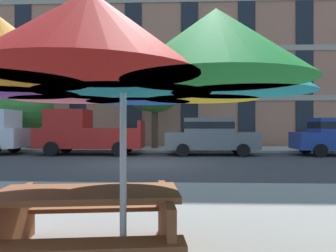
{
  "coord_description": "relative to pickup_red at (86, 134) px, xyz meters",
  "views": [
    {
      "loc": [
        1.26,
        -11.81,
        1.42
      ],
      "look_at": [
        0.66,
        3.2,
        1.4
      ],
      "focal_mm": 34.31,
      "sensor_mm": 36.0,
      "label": 1
    }
  ],
  "objects": [
    {
      "name": "apartment_building",
      "position": [
        3.37,
        11.29,
        6.97
      ],
      "size": [
        36.64,
        12.08,
        16.0
      ],
      "color": "#A87056",
      "rests_on": "ground"
    },
    {
      "name": "ground_plane",
      "position": [
        3.37,
        -3.7,
        -1.03
      ],
      "size": [
        120.0,
        120.0,
        0.0
      ],
      "primitive_type": "plane",
      "color": "#38383A"
    },
    {
      "name": "street_tree_middle",
      "position": [
        2.99,
        2.92,
        2.74
      ],
      "size": [
        3.48,
        3.51,
        5.5
      ],
      "color": "#4C3823",
      "rests_on": "ground"
    },
    {
      "name": "street_tree_left",
      "position": [
        -4.25,
        2.69,
        1.56
      ],
      "size": [
        2.93,
        2.64,
        3.93
      ],
      "color": "brown",
      "rests_on": "ground"
    },
    {
      "name": "patio_umbrella",
      "position": [
        4.12,
        -12.7,
        0.92
      ],
      "size": [
        3.32,
        3.32,
        2.26
      ],
      "color": "silver",
      "rests_on": "ground"
    },
    {
      "name": "pickup_red",
      "position": [
        0.0,
        0.0,
        0.0
      ],
      "size": [
        5.1,
        2.12,
        2.2
      ],
      "color": "#B21E19",
      "rests_on": "ground"
    },
    {
      "name": "sedan_gray",
      "position": [
        6.04,
        -0.0,
        -0.08
      ],
      "size": [
        4.4,
        1.98,
        1.78
      ],
      "color": "slate",
      "rests_on": "ground"
    },
    {
      "name": "picnic_table",
      "position": [
        3.69,
        -12.34,
        -0.54
      ],
      "size": [
        1.97,
        1.73,
        0.77
      ],
      "color": "brown",
      "rests_on": "ground"
    },
    {
      "name": "sidewalk_far",
      "position": [
        3.37,
        3.1,
        -0.97
      ],
      "size": [
        56.0,
        3.6,
        0.12
      ],
      "primitive_type": "cube",
      "color": "#B2ADA3",
      "rests_on": "ground"
    }
  ]
}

